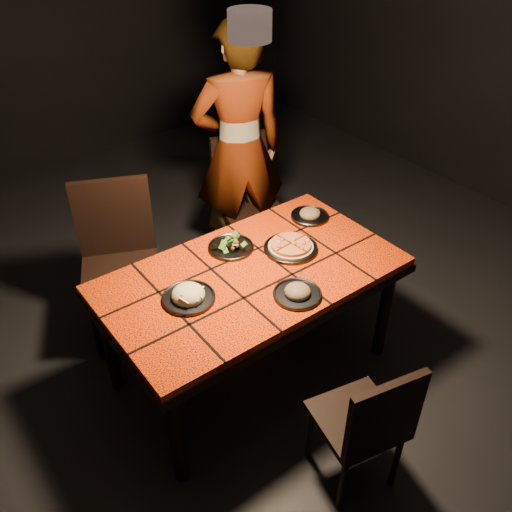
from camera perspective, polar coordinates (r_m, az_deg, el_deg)
room_shell at (r=2.51m, az=-0.58°, el=11.95°), size 6.04×7.04×3.08m
dining_table at (r=2.95m, az=-0.48°, el=-2.88°), size 1.62×0.92×0.75m
chair_near at (r=2.61m, az=11.73°, el=-16.75°), size 0.45×0.45×0.83m
chair_far_left at (r=3.43m, az=-14.27°, el=0.40°), size 0.62×0.62×1.03m
chair_far_right at (r=4.04m, az=-1.19°, el=6.83°), size 0.53×0.53×0.96m
diner at (r=3.83m, az=-1.80°, el=11.05°), size 0.77×0.63×1.81m
pendant_lamp at (r=2.35m, az=-0.66°, el=23.55°), size 0.18×0.18×1.06m
plate_pizza at (r=3.06m, az=3.68°, el=0.96°), size 0.31×0.31×0.04m
plate_pasta at (r=2.73m, az=-7.13°, el=-4.16°), size 0.27×0.27×0.09m
plate_salad at (r=3.06m, az=-2.67°, el=1.18°), size 0.26×0.26×0.07m
plate_mushroom_a at (r=2.74m, az=4.39°, el=-3.82°), size 0.25×0.25×0.08m
plate_mushroom_b at (r=3.36m, az=5.69°, el=4.38°), size 0.24×0.24×0.08m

